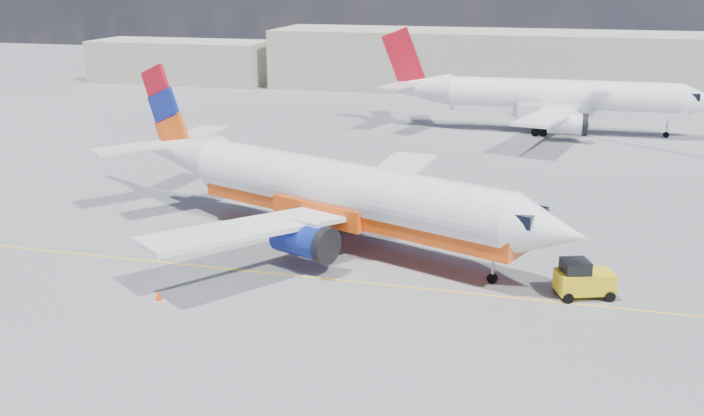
% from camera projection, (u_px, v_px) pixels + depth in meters
% --- Properties ---
extents(ground, '(240.00, 240.00, 0.00)m').
position_uv_depth(ground, '(348.00, 305.00, 39.09)').
color(ground, slate).
rests_on(ground, ground).
extents(taxi_line, '(70.00, 0.15, 0.01)m').
position_uv_depth(taxi_line, '(363.00, 282.00, 41.87)').
color(taxi_line, yellow).
rests_on(taxi_line, ground).
extents(terminal_main, '(70.00, 14.00, 8.00)m').
position_uv_depth(terminal_main, '(528.00, 62.00, 106.04)').
color(terminal_main, '#BAB3A0').
rests_on(terminal_main, ground).
extents(terminal_annex, '(26.00, 10.00, 6.00)m').
position_uv_depth(terminal_annex, '(181.00, 61.00, 115.80)').
color(terminal_annex, '#BAB3A0').
rests_on(terminal_annex, ground).
extents(main_jet, '(32.48, 24.53, 9.95)m').
position_uv_depth(main_jet, '(331.00, 191.00, 47.01)').
color(main_jet, white).
rests_on(main_jet, ground).
extents(second_jet, '(34.16, 27.03, 10.36)m').
position_uv_depth(second_jet, '(551.00, 99.00, 79.49)').
color(second_jet, white).
rests_on(second_jet, ground).
extents(gse_tug, '(3.16, 2.56, 2.00)m').
position_uv_depth(gse_tug, '(583.00, 279.00, 39.81)').
color(gse_tug, black).
rests_on(gse_tug, ground).
extents(traffic_cone, '(0.42, 0.42, 0.59)m').
position_uv_depth(traffic_cone, '(159.00, 296.00, 39.43)').
color(traffic_cone, white).
rests_on(traffic_cone, ground).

